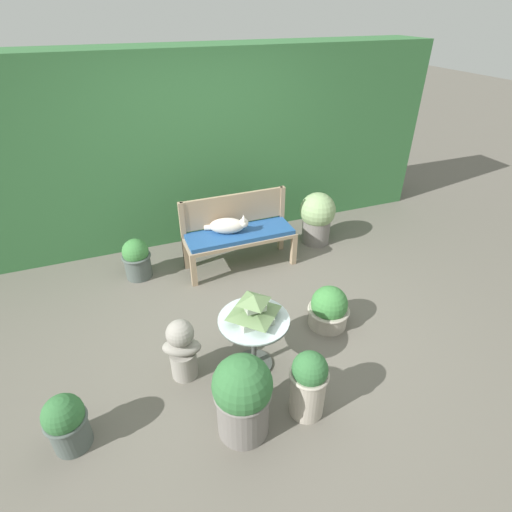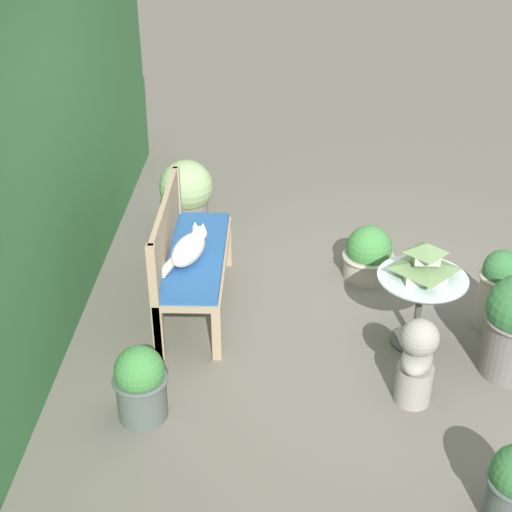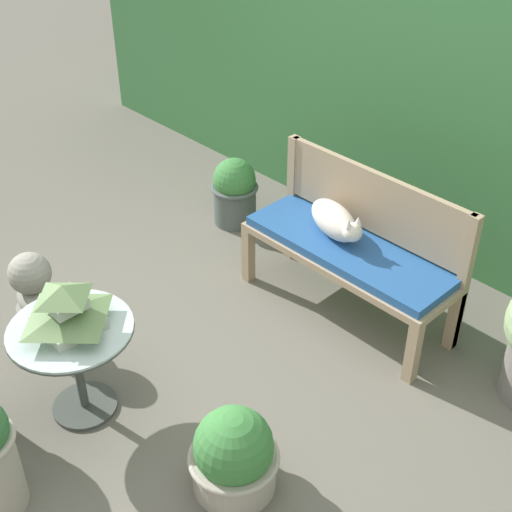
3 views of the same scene
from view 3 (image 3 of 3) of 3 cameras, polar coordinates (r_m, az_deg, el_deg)
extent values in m
plane|color=#666056|center=(3.81, -6.12, -10.05)|extent=(30.00, 30.00, 0.00)
cube|color=#38703D|center=(4.68, 15.74, 14.62)|extent=(6.40, 0.73, 2.29)
cube|color=tan|center=(4.36, -0.62, 0.11)|extent=(0.06, 0.06, 0.37)
cube|color=tan|center=(3.76, 12.43, -7.58)|extent=(0.06, 0.06, 0.37)
cube|color=tan|center=(4.58, 2.79, 1.99)|extent=(0.06, 0.06, 0.37)
cube|color=tan|center=(4.02, 15.55, -4.94)|extent=(0.06, 0.06, 0.37)
cube|color=tan|center=(4.02, 7.33, 0.00)|extent=(1.28, 0.44, 0.04)
cube|color=#23518E|center=(4.00, 7.38, 0.54)|extent=(1.23, 0.40, 0.05)
cube|color=tan|center=(4.46, 2.95, 4.60)|extent=(0.06, 0.06, 0.85)
cube|color=tan|center=(3.88, 16.19, -2.20)|extent=(0.06, 0.06, 0.85)
cube|color=tan|center=(4.01, 9.43, 4.31)|extent=(1.23, 0.04, 0.36)
ellipsoid|color=silver|center=(4.02, 6.25, 2.88)|extent=(0.43, 0.29, 0.18)
sphere|color=silver|center=(3.88, 7.72, 1.90)|extent=(0.11, 0.11, 0.11)
cone|color=silver|center=(3.86, 8.17, 2.82)|extent=(0.04, 0.04, 0.05)
cone|color=silver|center=(3.83, 7.42, 2.61)|extent=(0.04, 0.04, 0.05)
cylinder|color=silver|center=(4.20, 5.99, 3.48)|extent=(0.23, 0.13, 0.06)
cylinder|color=#424742|center=(3.76, -13.50, -11.55)|extent=(0.32, 0.32, 0.02)
cylinder|color=#424742|center=(3.59, -14.03, -8.84)|extent=(0.04, 0.04, 0.51)
cylinder|color=silver|center=(3.42, -14.65, -5.66)|extent=(0.59, 0.59, 0.01)
torus|color=#424742|center=(3.42, -14.62, -5.81)|extent=(0.59, 0.59, 0.02)
cube|color=#B2BCA8|center=(3.39, -14.74, -5.18)|extent=(0.26, 0.26, 0.06)
pyramid|color=#668451|center=(3.35, -14.90, -4.37)|extent=(0.35, 0.35, 0.06)
cube|color=#B2BCA8|center=(3.32, -15.05, -3.59)|extent=(0.16, 0.16, 0.06)
pyramid|color=#668451|center=(3.28, -15.21, -2.75)|extent=(0.22, 0.22, 0.07)
cylinder|color=gray|center=(4.12, -16.83, -5.15)|extent=(0.22, 0.22, 0.25)
ellipsoid|color=gray|center=(4.00, -17.28, -3.08)|extent=(0.36, 0.28, 0.13)
sphere|color=gray|center=(3.91, -17.66, -1.33)|extent=(0.23, 0.23, 0.23)
cylinder|color=#4C5651|center=(4.95, -1.70, 4.21)|extent=(0.29, 0.29, 0.28)
torus|color=#4C5651|center=(4.89, -1.73, 5.51)|extent=(0.33, 0.33, 0.03)
sphere|color=#3D7F3D|center=(4.86, -1.74, 6.16)|extent=(0.29, 0.29, 0.29)
cylinder|color=#ADA393|center=(3.30, -1.76, -16.70)|extent=(0.37, 0.37, 0.19)
torus|color=#ADA393|center=(3.23, -1.79, -15.79)|extent=(0.41, 0.41, 0.03)
sphere|color=#3D7F3D|center=(3.18, -1.81, -14.95)|extent=(0.35, 0.35, 0.35)
camera|label=1|loc=(3.46, -68.22, 14.77)|focal=28.00mm
camera|label=2|loc=(6.69, -31.31, 33.25)|focal=50.00mm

